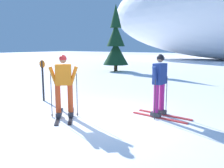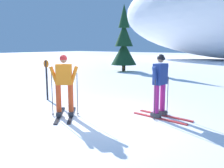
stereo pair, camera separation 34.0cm
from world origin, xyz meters
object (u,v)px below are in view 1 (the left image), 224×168
Objects in this scene: skier_orange_jacket at (64,85)px; pine_tree_far_left at (116,44)px; skier_navy_jacket at (160,84)px; trail_marker_post at (43,78)px.

skier_orange_jacket is 12.46m from pine_tree_far_left.
pine_tree_far_left is (-5.41, 11.16, 1.24)m from skier_orange_jacket.
skier_navy_jacket is at bearing 35.64° from skier_orange_jacket.
pine_tree_far_left reaches higher than trail_marker_post.
skier_orange_jacket is 2.70m from skier_navy_jacket.
pine_tree_far_left is (-7.61, 9.58, 1.23)m from skier_navy_jacket.
skier_navy_jacket is (2.20, 1.57, 0.01)m from skier_orange_jacket.
skier_orange_jacket is 1.18× the size of trail_marker_post.
skier_navy_jacket is 12.30m from pine_tree_far_left.
trail_marker_post is at bearing -172.98° from skier_navy_jacket.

